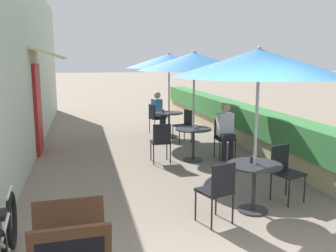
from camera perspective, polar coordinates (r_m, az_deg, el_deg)
name	(u,v)px	position (r m, az deg, el deg)	size (l,w,h in m)	color
cafe_facade_wall	(31,64)	(9.86, -20.10, 8.86)	(0.98, 14.09, 4.20)	#B2C1AD
planter_hedge	(231,119)	(10.79, 9.60, 1.10)	(0.60, 13.09, 1.01)	tan
patio_table_near	(254,177)	(5.63, 12.99, -7.54)	(0.79, 0.79, 0.72)	#28282D
patio_umbrella_near	(259,63)	(5.37, 13.69, 9.31)	(2.40, 2.40, 2.40)	#B7B7BC
cafe_chair_near_left	(218,188)	(5.11, 7.63, -9.32)	(0.51, 0.51, 0.87)	black
cafe_chair_near_right	(285,168)	(6.20, 17.36, -6.18)	(0.51, 0.51, 0.87)	black
coffee_cup_near	(252,159)	(5.64, 12.72, -5.00)	(0.07, 0.07, 0.09)	#232328
patio_table_mid	(193,137)	(8.22, 3.88, -1.69)	(0.79, 0.79, 0.72)	#28282D
patio_umbrella_mid	(194,62)	(8.05, 4.02, 9.77)	(2.40, 2.40, 2.40)	#B7B7BC
cafe_chair_mid_left	(224,135)	(8.52, 8.50, -1.42)	(0.41, 0.41, 0.87)	black
seated_patron_mid_left	(226,129)	(8.39, 8.80, -0.42)	(0.34, 0.41, 1.25)	#23232D
cafe_chair_mid_right	(161,140)	(7.98, -1.06, -2.09)	(0.41, 0.41, 0.87)	black
coffee_cup_mid	(196,126)	(8.25, 4.26, 0.01)	(0.07, 0.07, 0.09)	white
patio_table_far	(169,119)	(10.63, 0.15, 1.04)	(0.79, 0.79, 0.72)	#28282D
patio_umbrella_far	(169,61)	(10.49, 0.15, 9.89)	(2.40, 2.40, 2.40)	#B7B7BC
cafe_chair_far_left	(155,116)	(11.24, -1.98, 1.50)	(0.49, 0.49, 0.87)	black
seated_patron_far_left	(158,110)	(11.26, -1.47, 2.39)	(0.47, 0.41, 1.25)	#23232D
cafe_chair_far_right	(185,123)	(10.03, 2.53, 0.44)	(0.49, 0.49, 0.87)	black
coffee_cup_far	(163,111)	(10.57, -0.73, 2.29)	(0.07, 0.07, 0.09)	#B73D3D
bicycle_leaning	(7,239)	(4.42, -23.36, -15.59)	(0.19, 1.75, 0.77)	black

